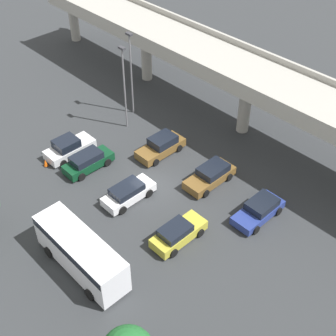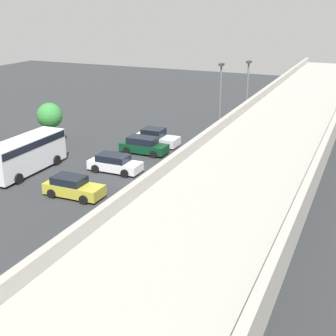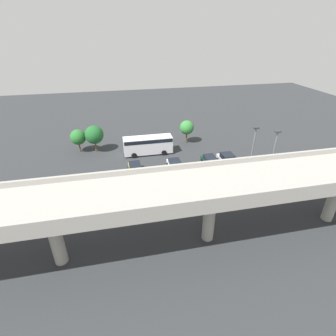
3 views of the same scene
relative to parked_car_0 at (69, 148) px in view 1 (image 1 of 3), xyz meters
name	(u,v)px [view 1 (image 1 of 3)]	position (x,y,z in m)	size (l,w,h in m)	color
ground_plane	(151,187)	(8.46, 2.37, -0.77)	(119.85, 119.85, 0.00)	#2D3033
highway_overpass	(249,77)	(8.46, 14.40, 5.06)	(57.09, 6.32, 7.14)	#9E9B93
parked_car_0	(69,148)	(0.00, 0.00, 0.00)	(2.20, 4.59, 1.73)	silver
parked_car_1	(88,161)	(2.78, 0.08, 0.00)	(2.00, 4.53, 1.60)	#0C381E
parked_car_2	(161,146)	(5.62, 6.22, 0.01)	(2.16, 4.74, 1.71)	brown
parked_car_3	(128,193)	(8.27, 0.09, -0.04)	(2.03, 4.54, 1.50)	silver
parked_car_4	(211,175)	(11.44, 6.52, -0.03)	(2.16, 4.75, 1.57)	brown
parked_car_5	(178,233)	(14.16, -0.04, -0.03)	(2.01, 4.50, 1.55)	gold
parked_car_6	(259,210)	(16.80, 6.28, -0.07)	(2.16, 4.59, 1.47)	navy
shuttle_bus	(80,251)	(11.33, -6.66, 0.97)	(7.99, 2.65, 2.93)	silver
lamp_post_near_aisle	(131,69)	(-1.28, 8.73, 4.24)	(0.70, 0.35, 8.62)	slate
lamp_post_mid_lot	(124,83)	(0.20, 6.65, 4.15)	(0.70, 0.35, 8.46)	slate
traffic_cone	(46,163)	(-0.07, -2.50, -0.44)	(0.44, 0.44, 0.70)	black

